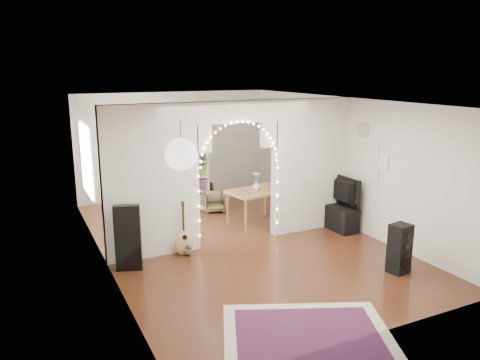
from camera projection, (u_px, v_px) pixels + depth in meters
name	position (u px, v px, depth m)	size (l,w,h in m)	color
floor	(237.00, 240.00, 9.13)	(7.50, 7.50, 0.00)	black
ceiling	(237.00, 101.00, 8.51)	(5.00, 7.50, 0.02)	white
wall_back	(175.00, 145.00, 12.10)	(5.00, 0.02, 2.70)	silver
wall_front	(373.00, 235.00, 5.54)	(5.00, 0.02, 2.70)	silver
wall_left	(101.00, 187.00, 7.76)	(0.02, 7.50, 2.70)	silver
wall_right	(343.00, 162.00, 9.88)	(0.02, 7.50, 2.70)	silver
divider_wall	(237.00, 169.00, 8.80)	(5.00, 0.20, 2.70)	silver
fairy_lights	(240.00, 164.00, 8.66)	(1.64, 0.04, 1.60)	#FFEABF
window	(86.00, 160.00, 9.31)	(0.04, 1.20, 1.40)	white
wall_clock	(364.00, 130.00, 9.18)	(0.31, 0.31, 0.03)	white
picture_frames	(376.00, 163.00, 8.97)	(0.02, 0.50, 0.70)	white
paper_lantern	(181.00, 154.00, 5.70)	(0.40, 0.40, 0.40)	white
ceiling_fan	(198.00, 109.00, 10.33)	(1.10, 1.10, 0.30)	gold
area_rug	(308.00, 334.00, 5.89)	(2.11, 1.59, 0.02)	maroon
guitar_case	(128.00, 238.00, 7.68)	(0.43, 0.14, 1.12)	black
acoustic_guitar	(184.00, 235.00, 8.33)	(0.36, 0.25, 0.85)	#AD8745
tabby_cat	(187.00, 249.00, 8.40)	(0.22, 0.44, 0.29)	brown
floor_speaker	(400.00, 249.00, 7.61)	(0.36, 0.33, 0.83)	black
media_console	(337.00, 217.00, 9.79)	(0.40, 1.00, 0.50)	black
tv	(338.00, 191.00, 9.66)	(1.07, 0.14, 0.62)	black
bookcase	(178.00, 178.00, 11.04)	(1.44, 0.36, 1.48)	beige
dining_table	(256.00, 193.00, 9.95)	(1.32, 0.99, 0.76)	brown
flower_vase	(256.00, 186.00, 9.91)	(0.18, 0.18, 0.19)	white
dining_chair_left	(215.00, 202.00, 10.96)	(0.48, 0.49, 0.45)	#483F24
dining_chair_right	(199.00, 192.00, 11.71)	(0.57, 0.58, 0.53)	#483F24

